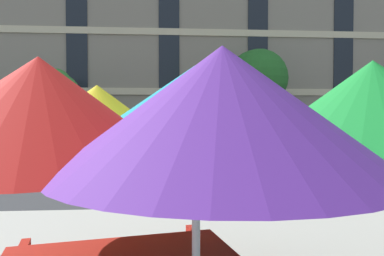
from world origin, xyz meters
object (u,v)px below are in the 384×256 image
at_px(sedan_silver, 299,138).
at_px(street_tree_left, 59,92).
at_px(sedan_red, 166,139).
at_px(street_tree_middle, 258,80).
at_px(patio_umbrella, 196,112).

bearing_deg(sedan_silver, street_tree_left, 165.51).
bearing_deg(sedan_silver, sedan_red, 180.00).
relative_size(sedan_silver, street_tree_middle, 0.85).
xyz_separation_m(sedan_silver, street_tree_left, (-10.41, 2.69, 2.04)).
distance_m(sedan_silver, street_tree_middle, 4.40).
relative_size(sedan_silver, street_tree_left, 1.09).
xyz_separation_m(sedan_silver, patio_umbrella, (-5.44, -12.70, 0.94)).
relative_size(sedan_red, street_tree_left, 1.09).
distance_m(street_tree_middle, patio_umbrella, 16.76).
relative_size(sedan_red, street_tree_middle, 0.85).
xyz_separation_m(sedan_red, street_tree_left, (-4.91, 2.69, 2.04)).
height_order(street_tree_left, street_tree_middle, street_tree_middle).
xyz_separation_m(sedan_silver, street_tree_middle, (-0.90, 3.33, 2.74)).
bearing_deg(sedan_red, street_tree_left, 151.30).
relative_size(street_tree_left, patio_umbrella, 1.08).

